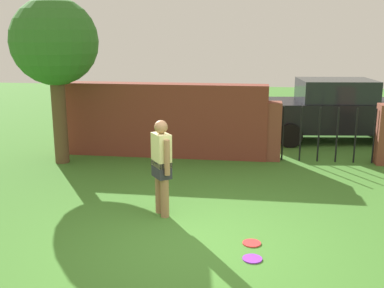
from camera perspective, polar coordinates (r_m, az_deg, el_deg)
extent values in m
plane|color=#3D7528|center=(6.84, 0.66, -12.41)|extent=(40.00, 40.00, 0.00)
cube|color=brown|center=(11.35, -3.73, 2.95)|extent=(5.11, 0.50, 1.79)
cylinder|color=brown|center=(11.12, -16.02, 3.44)|extent=(0.33, 0.33, 2.26)
sphere|color=#337028|center=(10.96, -16.60, 12.02)|extent=(1.95, 1.95, 1.95)
cylinder|color=#9E704C|center=(7.68, -3.38, -5.99)|extent=(0.14, 0.14, 0.85)
cylinder|color=#9E704C|center=(7.87, -4.05, -5.51)|extent=(0.14, 0.14, 0.85)
cube|color=#2D2D38|center=(7.66, -3.76, -3.10)|extent=(0.39, 0.42, 0.28)
cube|color=beige|center=(7.57, -3.80, -0.74)|extent=(0.39, 0.42, 0.55)
sphere|color=#9E704C|center=(7.48, -3.85, 2.11)|extent=(0.22, 0.22, 0.22)
cylinder|color=#9E704C|center=(7.39, -3.08, -1.69)|extent=(0.09, 0.09, 0.58)
cylinder|color=#9E704C|center=(7.79, -4.46, -0.91)|extent=(0.09, 0.09, 0.58)
cube|color=brown|center=(11.17, 9.76, 1.57)|extent=(0.44, 0.44, 1.40)
cylinder|color=black|center=(11.19, 11.13, 1.28)|extent=(0.04, 0.04, 1.30)
cylinder|color=black|center=(11.22, 13.25, 1.20)|extent=(0.04, 0.04, 1.30)
cylinder|color=black|center=(11.27, 15.36, 1.13)|extent=(0.04, 0.04, 1.30)
cylinder|color=black|center=(11.33, 17.44, 1.05)|extent=(0.04, 0.04, 1.30)
cylinder|color=black|center=(11.41, 19.50, 0.98)|extent=(0.04, 0.04, 1.30)
cylinder|color=black|center=(11.50, 21.53, 0.90)|extent=(0.04, 0.04, 1.30)
cube|color=black|center=(13.61, 17.10, 3.42)|extent=(4.37, 2.17, 0.80)
cube|color=#1E2328|center=(13.51, 17.31, 6.34)|extent=(2.16, 1.72, 0.60)
cylinder|color=black|center=(14.90, 21.19, 2.38)|extent=(0.66, 0.29, 0.64)
cylinder|color=black|center=(14.20, 10.77, 2.55)|extent=(0.66, 0.29, 0.64)
cylinder|color=black|center=(12.56, 11.99, 1.05)|extent=(0.66, 0.29, 0.64)
cylinder|color=purple|center=(6.52, 7.43, -13.84)|extent=(0.27, 0.27, 0.02)
cylinder|color=red|center=(6.94, 7.37, -12.02)|extent=(0.27, 0.27, 0.02)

